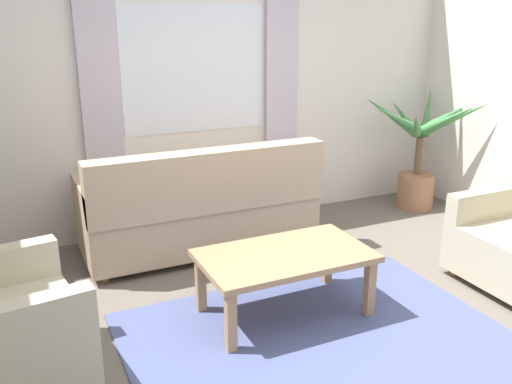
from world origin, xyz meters
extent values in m
plane|color=#6B6056|center=(0.00, 0.00, 0.00)|extent=(6.24, 6.24, 0.00)
cube|color=silver|center=(0.00, 2.26, 1.30)|extent=(5.32, 0.12, 2.60)
cube|color=white|center=(0.00, 2.20, 1.45)|extent=(1.30, 0.01, 1.10)
cube|color=silver|center=(-0.83, 2.17, 1.45)|extent=(0.32, 0.06, 1.40)
cube|color=silver|center=(0.83, 2.17, 1.45)|extent=(0.32, 0.06, 1.40)
cube|color=#4C5684|center=(0.00, 0.00, 0.01)|extent=(2.29, 1.75, 0.01)
cube|color=tan|center=(-0.19, 1.69, 0.25)|extent=(1.90, 0.80, 0.38)
cube|color=tan|center=(-0.19, 1.37, 0.68)|extent=(1.90, 0.20, 0.48)
cube|color=tan|center=(0.68, 1.69, 0.56)|extent=(0.16, 0.80, 0.24)
cube|color=tan|center=(-1.06, 1.69, 0.56)|extent=(0.16, 0.80, 0.24)
cylinder|color=#A87F56|center=(0.66, 1.99, 0.03)|extent=(0.06, 0.06, 0.06)
cylinder|color=#A87F56|center=(-1.04, 1.99, 0.03)|extent=(0.06, 0.06, 0.06)
cylinder|color=#A87F56|center=(0.66, 1.39, 0.03)|extent=(0.06, 0.06, 0.06)
cylinder|color=#A87F56|center=(-1.04, 1.39, 0.03)|extent=(0.06, 0.06, 0.06)
cube|color=#BCB293|center=(-1.74, 0.38, 0.24)|extent=(0.91, 0.94, 0.36)
cube|color=#BCB293|center=(-1.69, 0.03, 0.53)|extent=(0.81, 0.23, 0.22)
cylinder|color=#A87F56|center=(-1.47, 0.76, 0.03)|extent=(0.05, 0.05, 0.06)
cube|color=#BCB293|center=(1.72, 0.38, 0.53)|extent=(0.80, 0.12, 0.22)
cylinder|color=#A87F56|center=(1.40, 0.36, 0.03)|extent=(0.05, 0.05, 0.06)
cube|color=#A87F56|center=(-0.04, 0.40, 0.42)|extent=(1.10, 0.64, 0.04)
cube|color=#A87F56|center=(-0.53, 0.14, 0.20)|extent=(0.06, 0.06, 0.40)
cube|color=#A87F56|center=(0.45, 0.14, 0.20)|extent=(0.06, 0.06, 0.40)
cube|color=#A87F56|center=(-0.53, 0.66, 0.20)|extent=(0.06, 0.06, 0.40)
cube|color=#A87F56|center=(0.45, 0.66, 0.20)|extent=(0.06, 0.06, 0.40)
cylinder|color=#9E6B4C|center=(2.18, 1.74, 0.18)|extent=(0.37, 0.37, 0.35)
cylinder|color=brown|center=(2.18, 1.74, 0.54)|extent=(0.07, 0.07, 0.38)
cone|color=#47894C|center=(2.47, 1.69, 0.94)|extent=(0.57, 0.21, 0.35)
cone|color=#47894C|center=(2.42, 1.94, 0.95)|extent=(0.45, 0.42, 0.51)
cone|color=#47894C|center=(2.15, 1.98, 0.90)|extent=(0.14, 0.44, 0.37)
cone|color=#47894C|center=(1.93, 1.91, 0.94)|extent=(0.49, 0.42, 0.44)
cone|color=#47894C|center=(1.88, 1.75, 0.94)|extent=(0.59, 0.13, 0.36)
cone|color=#47894C|center=(1.99, 1.59, 0.90)|extent=(0.41, 0.38, 0.36)
cone|color=#47894C|center=(2.19, 1.40, 0.97)|extent=(0.12, 0.65, 0.41)
cone|color=#47894C|center=(2.38, 1.48, 0.96)|extent=(0.39, 0.57, 0.45)
camera|label=1|loc=(-1.60, -2.50, 1.91)|focal=39.05mm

